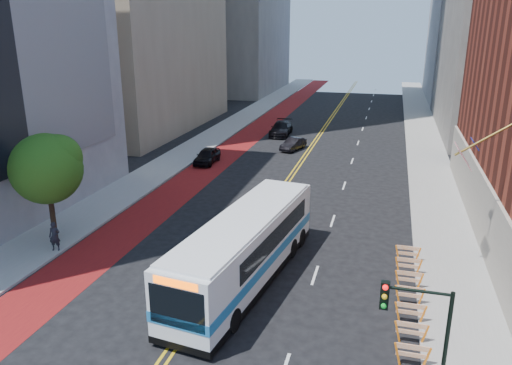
{
  "coord_description": "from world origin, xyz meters",
  "views": [
    {
      "loc": [
        8.0,
        -18.0,
        12.98
      ],
      "look_at": [
        0.97,
        8.0,
        4.31
      ],
      "focal_mm": 35.0,
      "sensor_mm": 36.0,
      "label": 1
    }
  ],
  "objects_px": {
    "car_a": "(207,156)",
    "car_b": "(293,144)",
    "traffic_signal": "(418,329)",
    "transit_bus": "(246,247)",
    "pedestrian": "(55,236)",
    "street_tree": "(47,166)",
    "car_c": "(281,129)"
  },
  "relations": [
    {
      "from": "car_a",
      "to": "car_b",
      "type": "height_order",
      "value": "car_a"
    },
    {
      "from": "traffic_signal",
      "to": "transit_bus",
      "type": "height_order",
      "value": "traffic_signal"
    },
    {
      "from": "transit_bus",
      "to": "pedestrian",
      "type": "height_order",
      "value": "transit_bus"
    },
    {
      "from": "street_tree",
      "to": "car_b",
      "type": "relative_size",
      "value": 1.74
    },
    {
      "from": "car_b",
      "to": "car_c",
      "type": "distance_m",
      "value": 7.32
    },
    {
      "from": "street_tree",
      "to": "traffic_signal",
      "type": "height_order",
      "value": "street_tree"
    },
    {
      "from": "transit_bus",
      "to": "street_tree",
      "type": "bearing_deg",
      "value": -179.26
    },
    {
      "from": "car_c",
      "to": "car_b",
      "type": "bearing_deg",
      "value": -70.07
    },
    {
      "from": "car_b",
      "to": "pedestrian",
      "type": "height_order",
      "value": "pedestrian"
    },
    {
      "from": "traffic_signal",
      "to": "car_c",
      "type": "height_order",
      "value": "traffic_signal"
    },
    {
      "from": "traffic_signal",
      "to": "transit_bus",
      "type": "bearing_deg",
      "value": 135.06
    },
    {
      "from": "street_tree",
      "to": "car_c",
      "type": "height_order",
      "value": "street_tree"
    },
    {
      "from": "traffic_signal",
      "to": "car_c",
      "type": "relative_size",
      "value": 0.91
    },
    {
      "from": "traffic_signal",
      "to": "pedestrian",
      "type": "xyz_separation_m",
      "value": [
        -19.81,
        8.32,
        -2.7
      ]
    },
    {
      "from": "car_c",
      "to": "car_a",
      "type": "bearing_deg",
      "value": -109.13
    },
    {
      "from": "car_a",
      "to": "pedestrian",
      "type": "distance_m",
      "value": 20.83
    },
    {
      "from": "transit_bus",
      "to": "car_a",
      "type": "distance_m",
      "value": 23.35
    },
    {
      "from": "street_tree",
      "to": "car_b",
      "type": "bearing_deg",
      "value": 70.37
    },
    {
      "from": "car_a",
      "to": "car_b",
      "type": "bearing_deg",
      "value": 44.78
    },
    {
      "from": "transit_bus",
      "to": "car_a",
      "type": "xyz_separation_m",
      "value": [
        -10.03,
        21.05,
        -1.18
      ]
    },
    {
      "from": "street_tree",
      "to": "car_a",
      "type": "xyz_separation_m",
      "value": [
        2.59,
        19.52,
        -4.18
      ]
    },
    {
      "from": "street_tree",
      "to": "transit_bus",
      "type": "bearing_deg",
      "value": -6.93
    },
    {
      "from": "pedestrian",
      "to": "car_a",
      "type": "bearing_deg",
      "value": 66.77
    },
    {
      "from": "traffic_signal",
      "to": "street_tree",
      "type": "bearing_deg",
      "value": 155.18
    },
    {
      "from": "car_a",
      "to": "pedestrian",
      "type": "bearing_deg",
      "value": -96.42
    },
    {
      "from": "car_b",
      "to": "pedestrian",
      "type": "relative_size",
      "value": 2.21
    },
    {
      "from": "street_tree",
      "to": "transit_bus",
      "type": "xyz_separation_m",
      "value": [
        12.62,
        -1.53,
        -3.0
      ]
    },
    {
      "from": "transit_bus",
      "to": "car_a",
      "type": "relative_size",
      "value": 3.17
    },
    {
      "from": "traffic_signal",
      "to": "pedestrian",
      "type": "bearing_deg",
      "value": 157.22
    },
    {
      "from": "street_tree",
      "to": "car_a",
      "type": "distance_m",
      "value": 20.13
    },
    {
      "from": "car_a",
      "to": "traffic_signal",
      "type": "bearing_deg",
      "value": -59.75
    },
    {
      "from": "transit_bus",
      "to": "pedestrian",
      "type": "xyz_separation_m",
      "value": [
        -11.77,
        0.3,
        -0.88
      ]
    }
  ]
}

